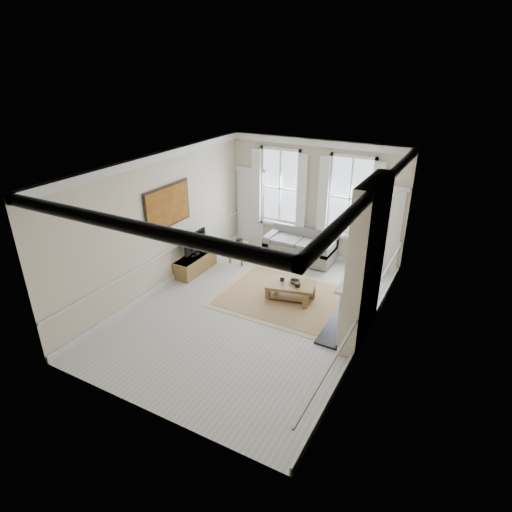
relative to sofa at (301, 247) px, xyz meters
The scene contains 23 objects.
floor 3.13m from the sofa, 87.43° to the right, with size 7.20×7.20×0.00m, color #B7B5AD.
ceiling 4.34m from the sofa, 87.43° to the right, with size 7.20×7.20×0.00m, color white.
back_wall 1.43m from the sofa, 74.16° to the left, with size 5.20×5.20×0.00m, color beige.
left_wall 4.18m from the sofa, 128.37° to the right, with size 7.20×7.20×0.00m, color beige.
right_wall 4.35m from the sofa, 48.60° to the right, with size 7.20×7.20×0.00m, color beige.
window_left 1.83m from the sofa, 154.10° to the left, with size 1.26×0.20×2.20m, color #B2BCC6, non-canonical shape.
window_right 1.99m from the sofa, 20.38° to the left, with size 1.26×0.20×2.20m, color #B2BCC6, non-canonical shape.
door_left 2.11m from the sofa, 166.69° to the left, with size 0.90×0.08×2.30m, color silver.
door_right 2.37m from the sofa, 11.66° to the left, with size 0.90×0.08×2.30m, color silver.
painting 4.07m from the sofa, 130.76° to the right, with size 0.05×1.66×1.06m, color #9D651A.
chimney_breast 4.10m from the sofa, 48.59° to the right, with size 0.35×1.70×3.38m, color beige.
hearth 3.63m from the sofa, 53.65° to the right, with size 0.55×1.50×0.05m, color black.
fireplace 3.75m from the sofa, 51.19° to the right, with size 0.21×1.45×1.33m.
mirror 4.10m from the sofa, 51.06° to the right, with size 0.06×1.26×1.06m, color gold.
sofa is the anchor object (origin of this frame).
side_table 1.79m from the sofa, 144.93° to the right, with size 0.60×0.60×0.58m.
rug 2.37m from the sofa, 72.90° to the right, with size 3.50×2.60×0.02m, color tan.
coffee_table 2.35m from the sofa, 72.90° to the right, with size 1.26×0.92×0.43m.
ceramic_pot_a 2.24m from the sofa, 78.65° to the right, with size 0.11×0.11×0.11m, color black.
ceramic_pot_b 2.46m from the sofa, 68.78° to the right, with size 0.13×0.13×0.10m, color black.
bowl 2.27m from the sofa, 70.95° to the right, with size 0.24×0.24×0.06m, color black.
tv_stand 3.06m from the sofa, 135.98° to the right, with size 0.45×1.39×0.50m, color brown.
tv 3.09m from the sofa, 135.68° to the right, with size 0.08×0.90×0.68m.
Camera 1 is at (4.13, -7.48, 5.38)m, focal length 30.00 mm.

